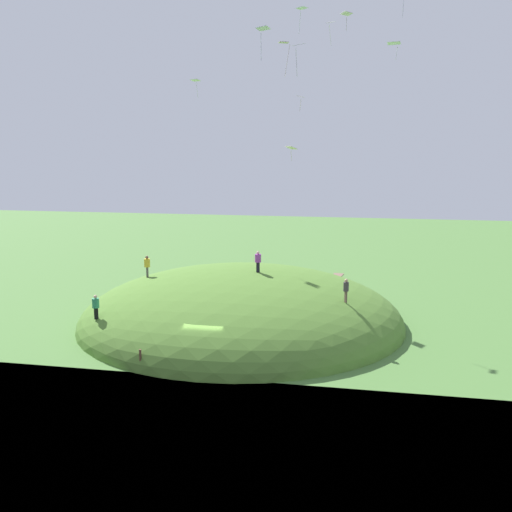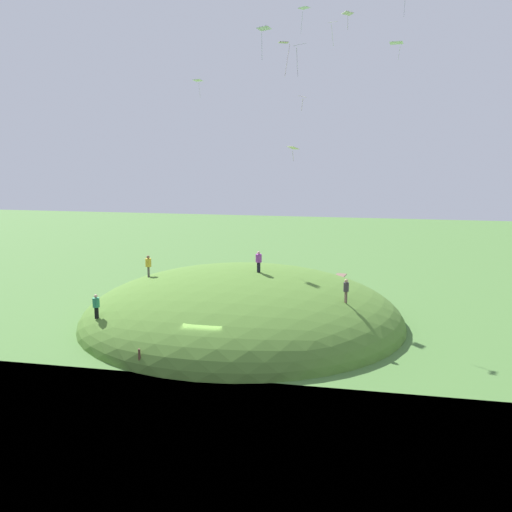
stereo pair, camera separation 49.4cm
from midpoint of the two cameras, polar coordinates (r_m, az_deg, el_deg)
The scene contains 18 objects.
ground_plane at distance 36.12m, azimuth -5.28°, elevation -10.34°, with size 160.00×160.00×0.00m, color #4C7837.
grass_hill at distance 43.70m, azimuth -1.82°, elevation -6.57°, with size 23.82×24.49×7.96m, color #4F7B2E.
dirt_path at distance 56.03m, azimuth 7.14°, elevation -2.80°, with size 10.36×1.03×0.04m, color #785A4D.
person_near_shore at distance 42.01m, azimuth -0.14°, elevation -0.33°, with size 0.61×0.61×1.58m.
person_watching_kites at distance 39.46m, azimuth -16.17°, elevation -4.68°, with size 0.65×0.65×1.67m.
person_with_child at distance 38.43m, azimuth 8.68°, elevation -3.15°, with size 0.50×0.50×1.63m.
person_walking_path at distance 44.86m, azimuth -11.21°, elevation -0.78°, with size 0.54×0.54×1.70m.
kite_0 at distance 52.05m, azimuth 13.43°, elevation 20.05°, with size 0.92×1.19×1.41m.
kite_4 at distance 37.82m, azimuth 2.48°, elevation 20.28°, with size 0.73×0.82×2.15m.
kite_5 at distance 51.31m, azimuth 4.32°, elevation 23.47°, with size 1.09×1.14×2.05m.
kite_6 at distance 42.35m, azimuth 0.36°, elevation 21.79°, with size 1.25×0.94×2.21m.
kite_7 at distance 48.48m, azimuth 3.27°, elevation 10.77°, with size 1.22×1.18×1.26m.
kite_8 at distance 41.43m, azimuth 3.93°, elevation 20.19°, with size 0.92×0.95×2.19m.
kite_9 at distance 54.15m, azimuth -6.36°, elevation 17.07°, with size 0.88×1.03×1.63m.
kite_10 at distance 44.84m, azimuth 8.75°, elevation 22.90°, with size 1.10×0.97×1.25m.
kite_12 at distance 47.76m, azimuth 4.19°, elevation 15.60°, with size 0.76×0.63×1.21m.
kite_14 at distance 52.16m, azimuth 7.23°, elevation 22.07°, with size 0.71×0.82×2.03m.
mooring_post at distance 34.55m, azimuth -11.95°, elevation -10.27°, with size 0.14×0.14×1.40m, color brown.
Camera 1 is at (-32.45, -9.27, 12.80)m, focal length 39.79 mm.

